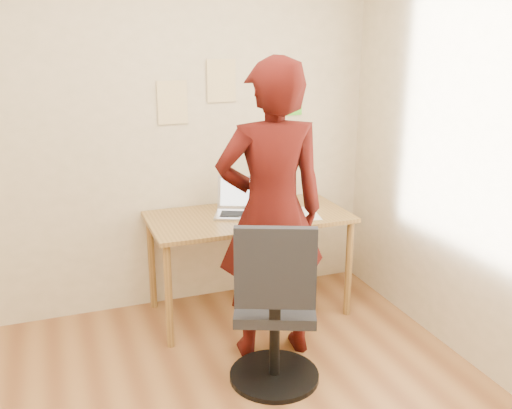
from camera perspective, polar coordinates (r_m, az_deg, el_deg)
name	(u,v)px	position (r m, az deg, el deg)	size (l,w,h in m)	color
room	(202,189)	(2.37, -5.47, 1.57)	(3.58, 3.58, 2.78)	brown
desk	(249,227)	(4.04, -0.74, -2.23)	(1.40, 0.70, 0.74)	olive
laptop	(240,207)	(4.02, -1.58, -0.21)	(0.44, 0.42, 0.25)	#B5B5BD
paper_sheet	(302,214)	(4.05, 4.60, -0.92)	(0.22, 0.32, 0.00)	white
phone	(298,219)	(3.93, 4.24, -1.43)	(0.06, 0.11, 0.01)	black
wall_note_left	(172,102)	(4.07, -8.35, 10.06)	(0.21, 0.00, 0.30)	#E0C285
wall_note_mid	(221,81)	(4.15, -3.48, 12.26)	(0.21, 0.00, 0.30)	#E0C285
wall_note_right	(291,99)	(4.35, 3.52, 10.46)	(0.18, 0.00, 0.24)	#51CE2E
office_chair	(275,317)	(3.27, 1.90, -11.17)	(0.59, 0.60, 1.02)	black
person	(271,213)	(3.44, 1.54, -0.83)	(0.68, 0.44, 1.86)	#380A07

